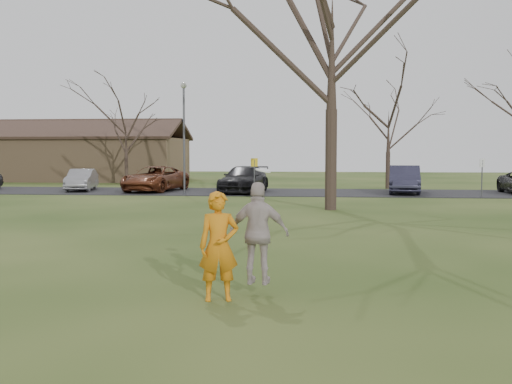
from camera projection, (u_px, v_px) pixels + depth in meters
ground at (232, 293)px, 10.39m from camera, size 120.00×120.00×0.00m
parking_strip at (293, 192)px, 35.19m from camera, size 62.00×6.50×0.04m
player_defender at (219, 246)px, 9.85m from camera, size 0.75×0.58×1.82m
car_1 at (82, 180)px, 36.45m from camera, size 2.19×4.22×1.32m
car_2 at (155, 179)px, 35.94m from camera, size 3.42×5.78×1.51m
car_3 at (244, 179)px, 34.88m from camera, size 2.79×5.50×1.53m
car_5 at (405, 179)px, 34.18m from camera, size 2.26×5.00×1.59m
catching_play at (259, 233)px, 10.13m from camera, size 1.06×0.60×1.99m
building at (63, 157)px, 50.05m from camera, size 20.60×8.50×5.14m
lamp_post at (184, 124)px, 33.06m from camera, size 0.34×0.34×6.27m
sign_yellow at (254, 170)px, 32.32m from camera, size 0.35×0.35×2.08m
sign_white at (482, 171)px, 31.06m from camera, size 0.35×0.35×2.08m
big_tree at (332, 42)px, 24.57m from camera, size 9.00×9.00×14.00m
small_tree_row at (363, 129)px, 39.48m from camera, size 55.00×5.90×8.50m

